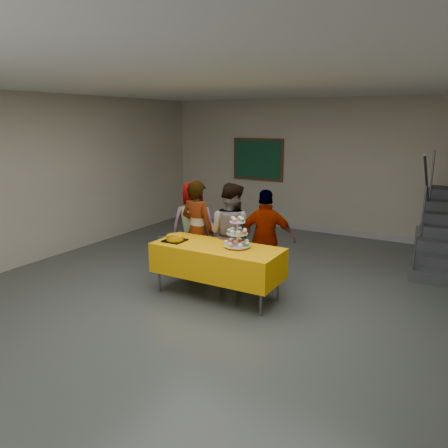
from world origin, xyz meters
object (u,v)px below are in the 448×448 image
(cupcake_stand, at_px, (237,235))
(schoolchild_c, at_px, (231,234))
(schoolchild_a, at_px, (194,226))
(noticeboard, at_px, (258,159))
(bake_table, at_px, (217,260))
(bear_cake, at_px, (175,237))
(schoolchild_b, at_px, (197,230))
(schoolchild_d, at_px, (266,239))

(cupcake_stand, relative_size, schoolchild_c, 0.28)
(schoolchild_a, distance_m, noticeboard, 3.74)
(cupcake_stand, relative_size, noticeboard, 0.34)
(bake_table, xyz_separation_m, cupcake_stand, (0.29, 0.07, 0.39))
(bear_cake, distance_m, noticeboard, 4.63)
(noticeboard, bearing_deg, schoolchild_b, -78.32)
(bear_cake, bearing_deg, schoolchild_a, 106.35)
(bake_table, bearing_deg, schoolchild_b, 142.88)
(schoolchild_a, bearing_deg, schoolchild_b, 108.12)
(schoolchild_b, xyz_separation_m, schoolchild_d, (1.12, 0.19, -0.04))
(schoolchild_b, bearing_deg, schoolchild_c, -166.77)
(bear_cake, relative_size, schoolchild_d, 0.24)
(schoolchild_b, xyz_separation_m, schoolchild_c, (0.56, 0.09, -0.01))
(schoolchild_d, bearing_deg, bear_cake, 13.37)
(bake_table, relative_size, schoolchild_a, 1.22)
(schoolchild_a, height_order, noticeboard, noticeboard)
(schoolchild_c, bearing_deg, noticeboard, -67.04)
(bake_table, height_order, schoolchild_c, schoolchild_c)
(bear_cake, distance_m, schoolchild_a, 0.93)
(schoolchild_a, distance_m, schoolchild_b, 0.40)
(schoolchild_a, height_order, schoolchild_d, schoolchild_a)
(bake_table, xyz_separation_m, bear_cake, (-0.67, -0.10, 0.27))
(bake_table, distance_m, schoolchild_a, 1.25)
(bake_table, height_order, noticeboard, noticeboard)
(bear_cake, relative_size, schoolchild_a, 0.23)
(schoolchild_b, bearing_deg, bear_cake, 93.68)
(schoolchild_b, height_order, schoolchild_c, schoolchild_b)
(bear_cake, bearing_deg, schoolchild_b, 89.59)
(schoolchild_a, relative_size, schoolchild_c, 0.97)
(schoolchild_b, bearing_deg, schoolchild_a, -43.29)
(schoolchild_b, xyz_separation_m, noticeboard, (-0.80, 3.89, 0.79))
(schoolchild_d, height_order, noticeboard, noticeboard)
(bake_table, relative_size, noticeboard, 1.45)
(schoolchild_d, xyz_separation_m, noticeboard, (-1.92, 3.70, 0.84))
(cupcake_stand, relative_size, schoolchild_d, 0.29)
(bake_table, bearing_deg, schoolchild_a, 139.61)
(cupcake_stand, xyz_separation_m, bear_cake, (-0.96, -0.17, -0.12))
(cupcake_stand, xyz_separation_m, noticeboard, (-1.76, 4.33, 0.65))
(schoolchild_c, bearing_deg, cupcake_stand, 130.53)
(bear_cake, xyz_separation_m, schoolchild_b, (0.00, 0.61, -0.02))
(bake_table, bearing_deg, bear_cake, -171.66)
(schoolchild_c, distance_m, noticeboard, 4.12)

